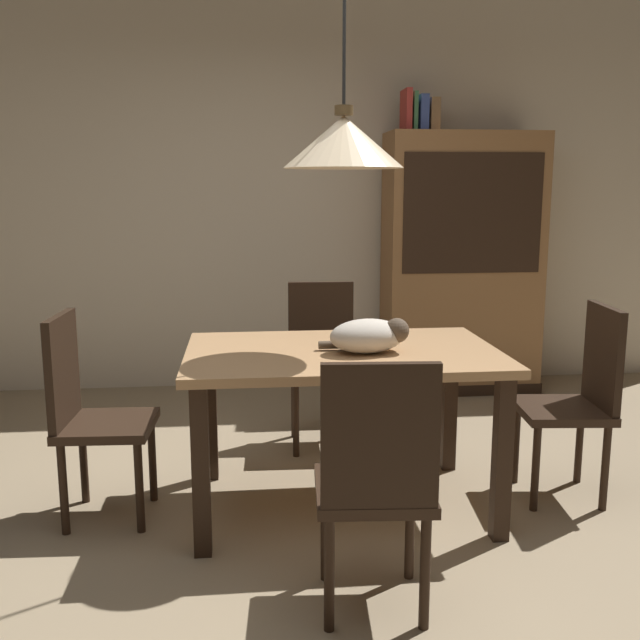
{
  "coord_description": "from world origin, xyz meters",
  "views": [
    {
      "loc": [
        -0.3,
        -2.67,
        1.47
      ],
      "look_at": [
        0.05,
        0.63,
        0.85
      ],
      "focal_mm": 40.1,
      "sensor_mm": 36.0,
      "label": 1
    }
  ],
  "objects": [
    {
      "name": "dining_table",
      "position": [
        0.13,
        0.43,
        0.65
      ],
      "size": [
        1.4,
        0.9,
        0.75
      ],
      "color": "tan",
      "rests_on": "ground"
    },
    {
      "name": "book_green_slim",
      "position": [
        0.88,
        2.32,
        1.98
      ],
      "size": [
        0.03,
        0.2,
        0.26
      ],
      "primitive_type": "cube",
      "color": "#427A4C",
      "rests_on": "hutch_bookcase"
    },
    {
      "name": "back_wall",
      "position": [
        0.0,
        2.65,
        1.45
      ],
      "size": [
        6.4,
        0.1,
        2.9
      ],
      "primitive_type": "cube",
      "color": "beige",
      "rests_on": "ground"
    },
    {
      "name": "ground",
      "position": [
        0.0,
        0.0,
        0.0
      ],
      "size": [
        10.0,
        10.0,
        0.0
      ],
      "primitive_type": "plane",
      "color": "#998466"
    },
    {
      "name": "book_brown_thick",
      "position": [
        1.01,
        2.32,
        1.96
      ],
      "size": [
        0.06,
        0.24,
        0.22
      ],
      "primitive_type": "cube",
      "color": "brown",
      "rests_on": "hutch_bookcase"
    },
    {
      "name": "pendant_lamp",
      "position": [
        0.13,
        0.43,
        1.66
      ],
      "size": [
        0.52,
        0.52,
        1.3
      ],
      "color": "beige"
    },
    {
      "name": "book_red_tall",
      "position": [
        0.83,
        2.32,
        1.99
      ],
      "size": [
        0.04,
        0.22,
        0.28
      ],
      "primitive_type": "cube",
      "color": "#B73833",
      "rests_on": "hutch_bookcase"
    },
    {
      "name": "chair_left_side",
      "position": [
        -0.99,
        0.44,
        0.51
      ],
      "size": [
        0.42,
        0.42,
        0.93
      ],
      "color": "black",
      "rests_on": "ground"
    },
    {
      "name": "book_blue_wide",
      "position": [
        0.93,
        2.32,
        1.97
      ],
      "size": [
        0.06,
        0.24,
        0.24
      ],
      "primitive_type": "cube",
      "color": "#384C93",
      "rests_on": "hutch_bookcase"
    },
    {
      "name": "cat_sleeping",
      "position": [
        0.25,
        0.36,
        0.83
      ],
      "size": [
        0.4,
        0.28,
        0.16
      ],
      "color": "beige",
      "rests_on": "dining_table"
    },
    {
      "name": "chair_right_side",
      "position": [
        1.26,
        0.43,
        0.51
      ],
      "size": [
        0.44,
        0.44,
        0.93
      ],
      "color": "black",
      "rests_on": "ground"
    },
    {
      "name": "hutch_bookcase",
      "position": [
        1.26,
        2.32,
        0.89
      ],
      "size": [
        1.12,
        0.45,
        1.85
      ],
      "color": "olive",
      "rests_on": "ground"
    },
    {
      "name": "chair_far_back",
      "position": [
        0.14,
        1.31,
        0.51
      ],
      "size": [
        0.41,
        0.41,
        0.93
      ],
      "color": "black",
      "rests_on": "ground"
    },
    {
      "name": "chair_near_front",
      "position": [
        0.13,
        -0.45,
        0.51
      ],
      "size": [
        0.43,
        0.43,
        0.93
      ],
      "color": "black",
      "rests_on": "ground"
    }
  ]
}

